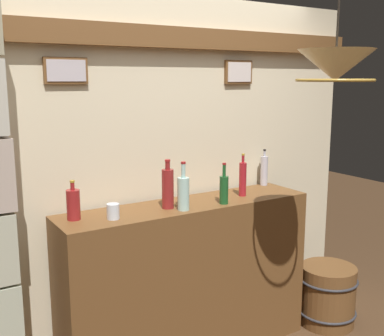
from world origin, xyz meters
TOP-DOWN VIEW (x-y plane):
  - panelled_rear_partition at (-0.00, 1.10)m, footprint 3.23×0.15m
  - bar_shelf_unit at (0.00, 0.81)m, footprint 1.77×0.42m
  - liquor_bottle_vodka at (0.80, 0.98)m, footprint 0.06×0.06m
  - liquor_bottle_rum at (-0.17, 0.79)m, footprint 0.08×0.08m
  - liquor_bottle_tequila at (0.44, 0.79)m, footprint 0.05×0.05m
  - liquor_bottle_scotch at (0.20, 0.69)m, footprint 0.06×0.06m
  - liquor_bottle_vermouth at (-0.11, 0.70)m, footprint 0.08×0.08m
  - liquor_bottle_whiskey at (-0.76, 0.86)m, footprint 0.08×0.08m
  - glass_tumbler_rocks at (-0.56, 0.75)m, footprint 0.08×0.08m
  - pendant_lamp at (0.39, -0.04)m, footprint 0.41×0.41m
  - wooden_barrel at (1.14, 0.58)m, footprint 0.46×0.46m

SIDE VIEW (x-z plane):
  - wooden_barrel at x=1.14m, z-range 0.00..0.47m
  - bar_shelf_unit at x=0.00m, z-range 0.00..1.08m
  - glass_tumbler_rocks at x=-0.56m, z-range 1.08..1.18m
  - liquor_bottle_whiskey at x=-0.76m, z-range 1.06..1.30m
  - liquor_bottle_scotch at x=0.20m, z-range 1.05..1.32m
  - liquor_bottle_vermouth at x=-0.11m, z-range 1.04..1.35m
  - liquor_bottle_vodka at x=0.80m, z-range 1.06..1.34m
  - liquor_bottle_tequila at x=0.44m, z-range 1.06..1.36m
  - liquor_bottle_rum at x=-0.17m, z-range 1.06..1.38m
  - panelled_rear_partition at x=0.00m, z-range 0.07..2.53m
  - pendant_lamp at x=0.39m, z-range 1.71..2.22m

